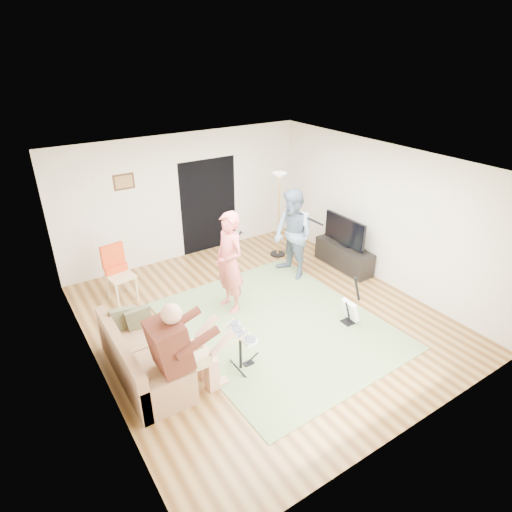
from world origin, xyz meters
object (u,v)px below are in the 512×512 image
at_px(torchiere_lamp, 279,200).
at_px(television, 345,231).
at_px(dining_chair, 121,280).
at_px(tv_cabinet, 344,256).
at_px(guitarist, 293,235).
at_px(guitar_spare, 351,310).
at_px(singer, 230,263).
at_px(sofa, 140,362).
at_px(drum_kit, 240,352).

xyz_separation_m(torchiere_lamp, television, (0.78, -1.24, -0.45)).
distance_m(dining_chair, tv_cabinet, 4.55).
height_order(torchiere_lamp, tv_cabinet, torchiere_lamp).
relative_size(guitarist, tv_cabinet, 1.30).
bearing_deg(tv_cabinet, guitar_spare, -130.30).
bearing_deg(dining_chair, singer, -51.90).
xyz_separation_m(guitar_spare, television, (1.29, 1.58, 0.59)).
height_order(sofa, drum_kit, sofa).
height_order(drum_kit, dining_chair, dining_chair).
bearing_deg(television, guitar_spare, -129.23).
xyz_separation_m(sofa, guitar_spare, (3.45, -0.69, 0.00)).
bearing_deg(guitar_spare, dining_chair, 135.83).
bearing_deg(singer, torchiere_lamp, 119.57).
xyz_separation_m(drum_kit, guitarist, (2.34, 1.84, 0.61)).
distance_m(sofa, torchiere_lamp, 4.60).
bearing_deg(drum_kit, dining_chair, 106.39).
bearing_deg(dining_chair, torchiere_lamp, -11.12).
bearing_deg(drum_kit, singer, 65.05).
bearing_deg(torchiere_lamp, television, -57.64).
height_order(drum_kit, guitarist, guitarist).
bearing_deg(guitar_spare, sofa, 168.66).
height_order(guitar_spare, torchiere_lamp, torchiere_lamp).
distance_m(drum_kit, guitarist, 3.05).
relative_size(sofa, dining_chair, 1.78).
distance_m(sofa, guitarist, 3.88).
relative_size(tv_cabinet, television, 1.28).
relative_size(sofa, torchiere_lamp, 0.99).
bearing_deg(dining_chair, sofa, -110.36).
bearing_deg(guitarist, television, 72.26).
xyz_separation_m(drum_kit, singer, (0.69, 1.47, 0.62)).
height_order(singer, guitarist, singer).
relative_size(torchiere_lamp, television, 1.73).
bearing_deg(television, tv_cabinet, -0.00).
xyz_separation_m(sofa, singer, (1.97, 0.82, 0.67)).
xyz_separation_m(sofa, drum_kit, (1.28, -0.65, 0.04)).
bearing_deg(guitar_spare, guitarist, 84.48).
bearing_deg(tv_cabinet, television, 180.00).
bearing_deg(sofa, television, 10.60).
height_order(guitarist, dining_chair, guitarist).
relative_size(drum_kit, guitar_spare, 0.76).
bearing_deg(television, singer, -178.72).
bearing_deg(sofa, guitarist, 18.21).
relative_size(sofa, singer, 1.02).
distance_m(singer, dining_chair, 2.15).
relative_size(sofa, drum_kit, 2.77).
bearing_deg(sofa, tv_cabinet, 10.49).
xyz_separation_m(singer, guitar_spare, (1.48, -1.52, -0.66)).
xyz_separation_m(drum_kit, dining_chair, (-0.85, 2.88, 0.08)).
xyz_separation_m(singer, torchiere_lamp, (1.98, 1.30, 0.38)).
bearing_deg(torchiere_lamp, guitarist, -109.08).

